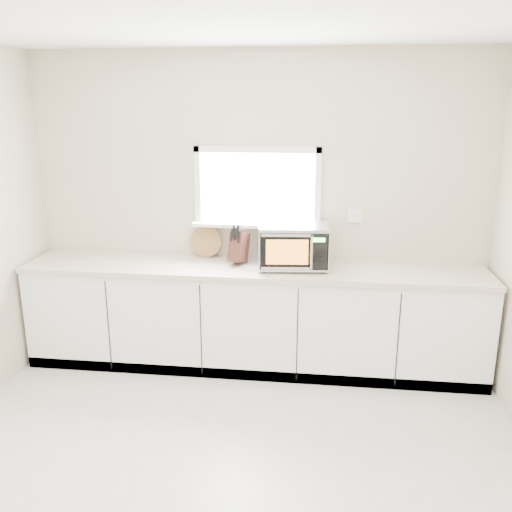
# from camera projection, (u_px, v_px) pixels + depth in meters

# --- Properties ---
(ground) EXTENTS (4.00, 4.00, 0.00)m
(ground) POSITION_uv_depth(u_px,v_px,m) (217.00, 496.00, 3.22)
(ground) COLOR beige
(ground) RESTS_ON ground
(back_wall) EXTENTS (4.00, 0.17, 2.70)m
(back_wall) POSITION_uv_depth(u_px,v_px,m) (257.00, 208.00, 4.76)
(back_wall) COLOR beige
(back_wall) RESTS_ON ground
(cabinets) EXTENTS (3.92, 0.60, 0.88)m
(cabinets) POSITION_uv_depth(u_px,v_px,m) (253.00, 319.00, 4.73)
(cabinets) COLOR white
(cabinets) RESTS_ON ground
(countertop) EXTENTS (3.92, 0.64, 0.04)m
(countertop) POSITION_uv_depth(u_px,v_px,m) (253.00, 269.00, 4.60)
(countertop) COLOR beige
(countertop) RESTS_ON cabinets
(microwave) EXTENTS (0.61, 0.50, 0.37)m
(microwave) POSITION_uv_depth(u_px,v_px,m) (293.00, 245.00, 4.53)
(microwave) COLOR black
(microwave) RESTS_ON countertop
(knife_block) EXTENTS (0.18, 0.26, 0.35)m
(knife_block) POSITION_uv_depth(u_px,v_px,m) (239.00, 247.00, 4.64)
(knife_block) COLOR #442218
(knife_block) RESTS_ON countertop
(cutting_board) EXTENTS (0.28, 0.07, 0.28)m
(cutting_board) POSITION_uv_depth(u_px,v_px,m) (206.00, 242.00, 4.84)
(cutting_board) COLOR olive
(cutting_board) RESTS_ON countertop
(coffee_grinder) EXTENTS (0.16, 0.16, 0.24)m
(coffee_grinder) POSITION_uv_depth(u_px,v_px,m) (275.00, 253.00, 4.55)
(coffee_grinder) COLOR silver
(coffee_grinder) RESTS_ON countertop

